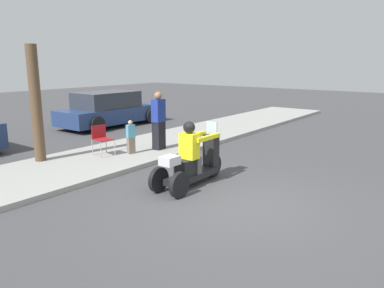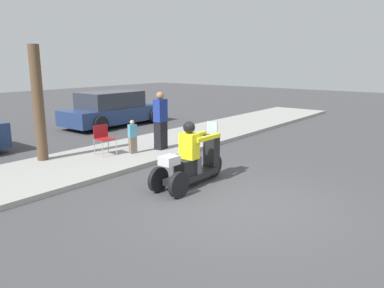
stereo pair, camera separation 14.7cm
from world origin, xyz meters
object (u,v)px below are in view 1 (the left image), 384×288
spectator_near_curb (131,138)px  spectator_by_tree (159,122)px  motorcycle_trike (192,162)px  folding_chair_curbside (101,137)px  tree_trunk (36,104)px  parked_car_lot_left (110,110)px

spectator_near_curb → spectator_by_tree: spectator_by_tree is taller
motorcycle_trike → spectator_by_tree: 3.16m
spectator_near_curb → spectator_by_tree: 0.99m
spectator_near_curb → folding_chair_curbside: size_ratio=1.16×
spectator_near_curb → tree_trunk: bearing=146.1°
spectator_by_tree → tree_trunk: 3.35m
spectator_near_curb → folding_chair_curbside: bearing=136.6°
folding_chair_curbside → parked_car_lot_left: bearing=47.0°
motorcycle_trike → parked_car_lot_left: 8.55m
parked_car_lot_left → motorcycle_trike: bearing=-118.7°
motorcycle_trike → folding_chair_curbside: bearing=85.2°
parked_car_lot_left → folding_chair_curbside: bearing=-133.0°
parked_car_lot_left → tree_trunk: tree_trunk is taller
tree_trunk → spectator_by_tree: bearing=-28.9°
parked_car_lot_left → tree_trunk: bearing=-147.5°
spectator_near_curb → tree_trunk: 2.61m
spectator_by_tree → folding_chair_curbside: size_ratio=2.07×
spectator_by_tree → parked_car_lot_left: 5.44m
motorcycle_trike → parked_car_lot_left: size_ratio=0.47×
motorcycle_trike → spectator_by_tree: size_ratio=1.26×
spectator_by_tree → tree_trunk: (-2.88, 1.59, 0.67)m
motorcycle_trike → parked_car_lot_left: bearing=61.3°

